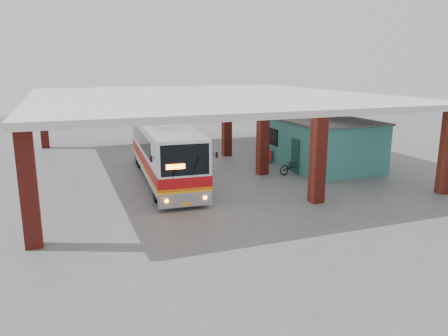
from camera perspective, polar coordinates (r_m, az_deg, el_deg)
ground at (r=22.83m, az=1.44°, el=-3.12°), size 90.00×90.00×0.00m
brick_columns at (r=27.42m, az=0.30°, el=4.31°), size 20.10×21.60×4.35m
canopy_roof at (r=28.25m, az=-2.58°, el=9.31°), size 21.00×23.00×0.30m
shop_building at (r=29.36m, az=12.15°, el=3.40°), size 5.20×8.20×3.11m
coach_bus at (r=25.05m, az=-7.80°, el=2.26°), size 3.28×11.96×3.44m
motorcycle at (r=26.74m, az=8.92°, el=0.29°), size 2.06×1.11×1.03m
pedestrian at (r=22.71m, az=12.16°, el=-1.24°), size 0.76×0.70×1.73m
red_chair at (r=29.55m, az=5.79°, el=1.42°), size 0.48×0.48×0.90m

